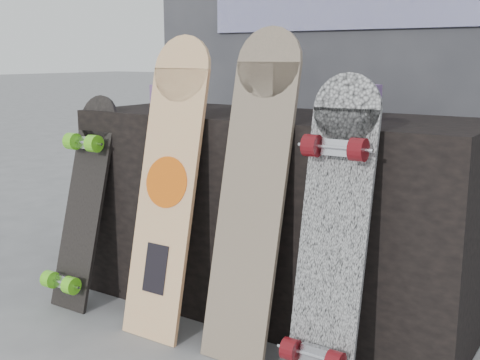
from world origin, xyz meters
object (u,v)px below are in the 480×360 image
Objects in this scene: longboard_geisha at (168,178)px; longboard_celtic at (254,184)px; vendor_table at (276,213)px; longboard_cascadia at (332,230)px; skateboard_dark at (82,199)px.

longboard_celtic is at bearing 3.45° from longboard_geisha.
longboard_geisha is 0.98× the size of longboard_celtic.
longboard_cascadia is (0.44, -0.41, 0.10)m from vendor_table.
vendor_table is 0.43m from longboard_celtic.
longboard_geisha is at bearing 0.94° from skateboard_dark.
longboard_geisha is 0.68m from longboard_cascadia.
longboard_celtic is 1.30× the size of skateboard_dark.
longboard_geisha is 1.13× the size of longboard_cascadia.
skateboard_dark reaches higher than vendor_table.
vendor_table is 0.80m from skateboard_dark.
longboard_cascadia is (0.32, -0.05, -0.10)m from longboard_celtic.
longboard_celtic reaches higher than longboard_cascadia.
longboard_geisha reaches higher than longboard_cascadia.
vendor_table is at bearing 29.03° from skateboard_dark.
longboard_cascadia reaches higher than vendor_table.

